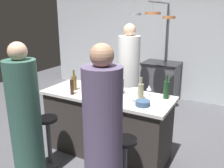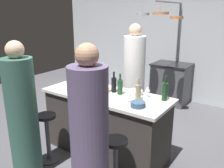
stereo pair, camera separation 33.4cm
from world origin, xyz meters
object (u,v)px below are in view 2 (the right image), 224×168
(bar_stool_right, at_px, (115,164))
(wine_glass_near_left_guest, at_px, (148,89))
(pepper_mill, at_px, (72,86))
(wine_bottle_green, at_px, (120,87))
(wine_bottle_amber, at_px, (75,81))
(guest_left, at_px, (23,117))
(mixing_bowl_blue, at_px, (138,104))
(cutting_board, at_px, (99,90))
(bar_stool_left, at_px, (48,136))
(wine_bottle_white, at_px, (138,92))
(chef, at_px, (134,79))
(guest_right, at_px, (90,141))
(stove_range, at_px, (171,83))
(wine_glass_by_chef, at_px, (129,94))
(mixing_bowl_ceramic, at_px, (135,93))
(wine_bottle_dark, at_px, (114,84))
(wine_bottle_red, at_px, (165,91))

(bar_stool_right, height_order, wine_glass_near_left_guest, wine_glass_near_left_guest)
(pepper_mill, xyz_separation_m, wine_glass_near_left_guest, (0.93, 0.45, 0.00))
(wine_bottle_green, relative_size, wine_bottle_amber, 0.98)
(guest_left, relative_size, mixing_bowl_blue, 9.55)
(cutting_board, bearing_deg, bar_stool_left, -118.31)
(wine_bottle_white, bearing_deg, wine_bottle_green, 167.71)
(chef, xyz_separation_m, guest_right, (0.68, -2.04, -0.03))
(stove_range, bearing_deg, wine_bottle_green, -85.83)
(guest_left, height_order, wine_glass_near_left_guest, guest_left)
(mixing_bowl_blue, bearing_deg, wine_bottle_white, 118.69)
(stove_range, relative_size, wine_glass_by_chef, 6.10)
(guest_right, height_order, mixing_bowl_ceramic, guest_right)
(wine_glass_near_left_guest, bearing_deg, wine_bottle_green, -162.98)
(wine_glass_near_left_guest, bearing_deg, stove_range, 103.25)
(bar_stool_left, bearing_deg, pepper_mill, 71.42)
(guest_left, relative_size, wine_bottle_dark, 5.81)
(stove_range, relative_size, wine_bottle_amber, 3.03)
(wine_bottle_dark, relative_size, wine_bottle_red, 0.92)
(wine_bottle_red, distance_m, mixing_bowl_blue, 0.43)
(guest_left, xyz_separation_m, wine_bottle_amber, (0.02, 0.89, 0.23))
(wine_bottle_red, height_order, wine_glass_near_left_guest, wine_bottle_red)
(guest_left, xyz_separation_m, wine_bottle_white, (1.00, 0.99, 0.23))
(wine_bottle_amber, relative_size, wine_bottle_red, 0.94)
(chef, height_order, mixing_bowl_blue, chef)
(wine_bottle_dark, relative_size, mixing_bowl_blue, 1.64)
(guest_left, xyz_separation_m, wine_glass_by_chef, (0.94, 0.86, 0.23))
(bar_stool_right, bearing_deg, cutting_board, 137.31)
(wine_bottle_red, bearing_deg, cutting_board, -170.37)
(bar_stool_right, height_order, wine_bottle_amber, wine_bottle_amber)
(chef, height_order, mixing_bowl_ceramic, chef)
(wine_bottle_red, bearing_deg, wine_bottle_green, -168.19)
(stove_range, relative_size, guest_right, 0.52)
(cutting_board, height_order, wine_bottle_dark, wine_bottle_dark)
(cutting_board, bearing_deg, wine_bottle_white, -3.20)
(wine_glass_near_left_guest, bearing_deg, guest_left, -131.83)
(bar_stool_right, distance_m, cutting_board, 1.14)
(bar_stool_right, xyz_separation_m, mixing_bowl_ceramic, (-0.23, 0.81, 0.56))
(chef, xyz_separation_m, guest_left, (-0.35, -2.04, -0.05))
(bar_stool_left, bearing_deg, mixing_bowl_blue, 22.17)
(stove_range, height_order, wine_bottle_green, wine_bottle_green)
(bar_stool_right, xyz_separation_m, wine_bottle_dark, (-0.53, 0.74, 0.63))
(guest_left, xyz_separation_m, mixing_bowl_blue, (1.10, 0.80, 0.15))
(wine_bottle_dark, height_order, wine_bottle_amber, wine_bottle_amber)
(wine_bottle_white, relative_size, wine_glass_by_chef, 1.98)
(bar_stool_right, height_order, wine_bottle_white, wine_bottle_white)
(wine_bottle_white, bearing_deg, bar_stool_right, -81.59)
(guest_left, height_order, wine_glass_by_chef, guest_left)
(wine_bottle_amber, height_order, wine_glass_by_chef, wine_bottle_amber)
(mixing_bowl_blue, bearing_deg, wine_bottle_amber, 174.98)
(pepper_mill, distance_m, mixing_bowl_ceramic, 0.87)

